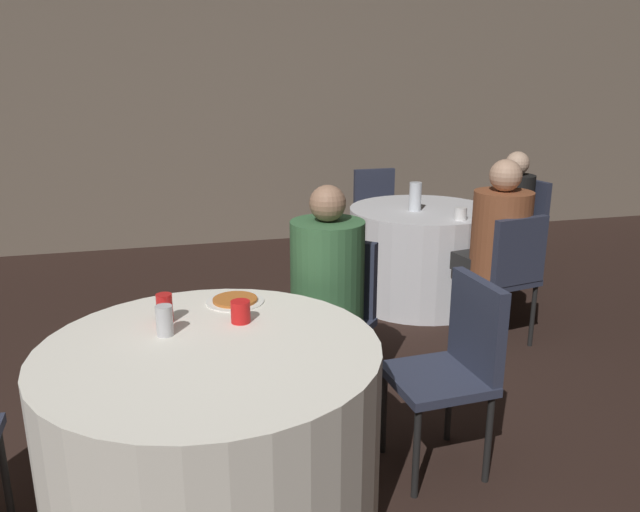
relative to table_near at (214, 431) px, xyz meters
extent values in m
plane|color=black|center=(0.14, -0.02, -0.36)|extent=(16.00, 16.00, 0.00)
cube|color=#7A6B5B|center=(0.14, 4.20, 1.04)|extent=(16.00, 0.06, 2.80)
cylinder|color=white|center=(0.00, 0.00, 0.00)|extent=(1.30, 1.30, 0.73)
cylinder|color=silver|center=(1.76, 2.09, 0.00)|extent=(1.10, 1.10, 0.73)
cube|color=#2D3347|center=(0.97, 0.06, 0.07)|extent=(0.42, 0.42, 0.04)
cube|color=#2D3347|center=(1.15, 0.07, 0.30)|extent=(0.07, 0.38, 0.42)
cylinder|color=black|center=(0.81, -0.12, -0.15)|extent=(0.03, 0.03, 0.42)
cylinder|color=black|center=(0.79, 0.22, -0.15)|extent=(0.03, 0.03, 0.42)
cylinder|color=black|center=(1.15, -0.10, -0.15)|extent=(0.03, 0.03, 0.42)
cylinder|color=black|center=(1.13, 0.24, -0.15)|extent=(0.03, 0.03, 0.42)
cube|color=#2D3347|center=(0.65, 0.72, 0.07)|extent=(0.57, 0.57, 0.04)
cube|color=#2D3347|center=(0.77, 0.85, 0.30)|extent=(0.31, 0.29, 0.42)
cylinder|color=black|center=(0.66, 0.48, -0.15)|extent=(0.03, 0.03, 0.42)
cylinder|color=black|center=(0.41, 0.71, -0.15)|extent=(0.03, 0.03, 0.42)
cylinder|color=black|center=(0.89, 0.73, -0.15)|extent=(0.03, 0.03, 0.42)
cylinder|color=black|center=(0.64, 0.96, -0.15)|extent=(0.03, 0.03, 0.42)
cylinder|color=black|center=(-0.80, 0.15, -0.15)|extent=(0.03, 0.03, 0.42)
cube|color=#2D3347|center=(2.62, 2.24, 0.07)|extent=(0.46, 0.46, 0.04)
cube|color=#2D3347|center=(2.80, 2.27, 0.30)|extent=(0.11, 0.38, 0.42)
cylinder|color=black|center=(2.48, 2.04, -0.15)|extent=(0.03, 0.03, 0.42)
cylinder|color=black|center=(2.43, 2.37, -0.15)|extent=(0.03, 0.03, 0.42)
cylinder|color=black|center=(2.82, 2.10, -0.15)|extent=(0.03, 0.03, 0.42)
cylinder|color=black|center=(2.76, 2.43, -0.15)|extent=(0.03, 0.03, 0.42)
cube|color=#2D3347|center=(1.93, 1.23, 0.07)|extent=(0.47, 0.47, 0.04)
cube|color=#2D3347|center=(1.96, 1.06, 0.30)|extent=(0.38, 0.12, 0.42)
cylinder|color=black|center=(1.73, 1.37, -0.15)|extent=(0.03, 0.03, 0.42)
cylinder|color=black|center=(2.06, 1.43, -0.15)|extent=(0.03, 0.03, 0.42)
cylinder|color=black|center=(1.79, 1.03, -0.15)|extent=(0.03, 0.03, 0.42)
cylinder|color=black|center=(2.12, 1.10, -0.15)|extent=(0.03, 0.03, 0.42)
cube|color=#2D3347|center=(1.75, 2.96, 0.07)|extent=(0.41, 0.41, 0.04)
cube|color=#2D3347|center=(1.74, 3.14, 0.30)|extent=(0.38, 0.06, 0.42)
cylinder|color=black|center=(1.92, 2.79, -0.15)|extent=(0.03, 0.03, 0.42)
cylinder|color=black|center=(1.58, 2.79, -0.15)|extent=(0.03, 0.03, 0.42)
cylinder|color=black|center=(1.91, 3.13, -0.15)|extent=(0.03, 0.03, 0.42)
cylinder|color=black|center=(1.57, 3.13, -0.15)|extent=(0.03, 0.03, 0.42)
cylinder|color=#282828|center=(2.41, 2.20, -0.13)|extent=(0.24, 0.24, 0.46)
cube|color=#282828|center=(2.52, 2.22, 0.14)|extent=(0.36, 0.34, 0.12)
cylinder|color=black|center=(2.62, 2.24, 0.33)|extent=(0.31, 0.31, 0.47)
sphere|color=#DBB293|center=(2.62, 2.24, 0.65)|extent=(0.19, 0.19, 0.19)
cylinder|color=#282828|center=(1.89, 1.45, -0.13)|extent=(0.24, 0.24, 0.46)
cube|color=#282828|center=(1.91, 1.34, 0.14)|extent=(0.40, 0.38, 0.12)
cylinder|color=brown|center=(1.93, 1.23, 0.37)|extent=(0.37, 0.37, 0.55)
sphere|color=tan|center=(1.93, 1.23, 0.74)|extent=(0.20, 0.20, 0.20)
cylinder|color=#4C4238|center=(0.51, 0.56, -0.13)|extent=(0.24, 0.24, 0.46)
cube|color=#4C4238|center=(0.58, 0.64, 0.14)|extent=(0.48, 0.48, 0.12)
cylinder|color=#38663D|center=(0.65, 0.72, 0.37)|extent=(0.38, 0.38, 0.55)
sphere|color=#997056|center=(0.65, 0.72, 0.73)|extent=(0.18, 0.18, 0.18)
cylinder|color=white|center=(0.15, 0.45, 0.37)|extent=(0.26, 0.26, 0.01)
cylinder|color=#BC6628|center=(0.15, 0.45, 0.37)|extent=(0.20, 0.20, 0.01)
cylinder|color=silver|center=(-0.16, 0.15, 0.42)|extent=(0.07, 0.07, 0.12)
cylinder|color=red|center=(-0.15, 0.28, 0.42)|extent=(0.07, 0.07, 0.12)
cylinder|color=red|center=(0.15, 0.21, 0.41)|extent=(0.08, 0.08, 0.09)
cylinder|color=silver|center=(1.68, 2.04, 0.47)|extent=(0.09, 0.09, 0.21)
cylinder|color=white|center=(1.87, 1.68, 0.41)|extent=(0.09, 0.09, 0.09)
camera|label=1|loc=(-0.13, -2.18, 1.35)|focal=35.00mm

